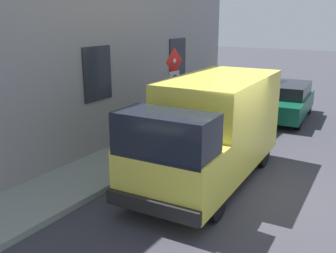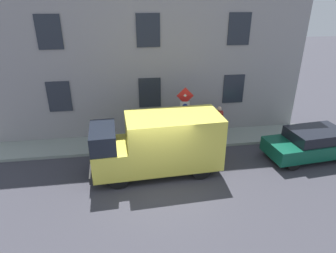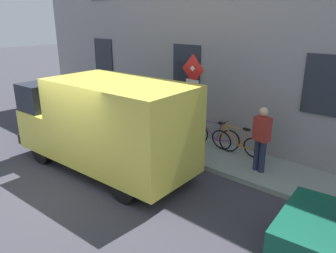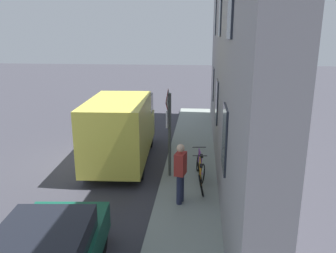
# 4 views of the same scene
# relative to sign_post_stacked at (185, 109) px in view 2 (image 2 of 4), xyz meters

# --- Properties ---
(ground_plane) EXTENTS (80.00, 80.00, 0.00)m
(ground_plane) POSITION_rel_sign_post_stacked_xyz_m (-2.76, 1.48, -2.03)
(ground_plane) COLOR #393840
(sidewalk_slab) EXTENTS (1.82, 17.91, 0.14)m
(sidewalk_slab) POSITION_rel_sign_post_stacked_xyz_m (0.70, 1.48, -1.96)
(sidewalk_slab) COLOR gray
(sidewalk_slab) RESTS_ON ground_plane
(building_facade) EXTENTS (0.75, 15.91, 7.46)m
(building_facade) POSITION_rel_sign_post_stacked_xyz_m (1.95, 1.48, 1.70)
(building_facade) COLOR gray
(building_facade) RESTS_ON ground_plane
(sign_post_stacked) EXTENTS (0.17, 0.56, 2.81)m
(sign_post_stacked) POSITION_rel_sign_post_stacked_xyz_m (0.00, 0.00, 0.00)
(sign_post_stacked) COLOR #474C47
(sign_post_stacked) RESTS_ON sidewalk_slab
(delivery_van) EXTENTS (2.27, 5.43, 2.50)m
(delivery_van) POSITION_rel_sign_post_stacked_xyz_m (-1.91, 1.44, -0.70)
(delivery_van) COLOR #E2D64B
(delivery_van) RESTS_ON ground_plane
(parked_hatchback) EXTENTS (2.11, 4.14, 1.38)m
(parked_hatchback) POSITION_rel_sign_post_stacked_xyz_m (-1.76, -5.55, -1.30)
(parked_hatchback) COLOR #0F5039
(parked_hatchback) RESTS_ON ground_plane
(bicycle_orange) EXTENTS (0.46, 1.72, 0.89)m
(bicycle_orange) POSITION_rel_sign_post_stacked_xyz_m (1.05, -0.87, -1.52)
(bicycle_orange) COLOR black
(bicycle_orange) RESTS_ON sidewalk_slab
(bicycle_purple) EXTENTS (0.46, 1.71, 0.89)m
(bicycle_purple) POSITION_rel_sign_post_stacked_xyz_m (1.05, -0.04, -1.52)
(bicycle_purple) COLOR black
(bicycle_purple) RESTS_ON sidewalk_slab
(pedestrian) EXTENTS (0.34, 0.45, 1.72)m
(pedestrian) POSITION_rel_sign_post_stacked_xyz_m (0.50, -1.85, -0.96)
(pedestrian) COLOR #262B47
(pedestrian) RESTS_ON sidewalk_slab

